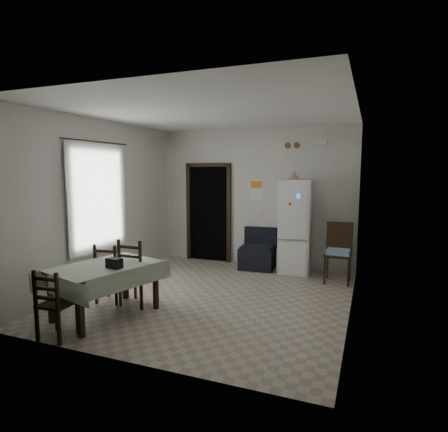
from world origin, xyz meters
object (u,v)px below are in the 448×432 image
dining_chair_near_head (57,303)px  navy_seat (257,249)px  dining_chair_far_left (111,272)px  dining_chair_far_right (138,271)px  corner_chair (338,253)px  fridge (295,227)px  dining_table (106,290)px

dining_chair_near_head → navy_seat: bearing=-112.0°
dining_chair_far_left → dining_chair_near_head: 1.32m
dining_chair_far_left → dining_chair_far_right: dining_chair_far_right is taller
corner_chair → dining_chair_far_left: corner_chair is taller
fridge → dining_table: fridge is taller
corner_chair → dining_chair_far_left: bearing=-144.2°
fridge → dining_chair_near_head: 4.54m
corner_chair → dining_table: bearing=-135.6°
dining_chair_near_head → dining_table: bearing=-99.8°
fridge → dining_chair_far_right: bearing=-128.5°
dining_chair_far_left → dining_chair_far_right: 0.47m
corner_chair → dining_chair_near_head: 4.65m
fridge → dining_chair_far_left: 3.59m
fridge → dining_chair_near_head: size_ratio=2.13×
navy_seat → dining_chair_near_head: 4.21m
dining_chair_far_right → dining_chair_near_head: (-0.24, -1.33, -0.08)m
corner_chair → dining_chair_near_head: size_ratio=1.25×
dining_chair_near_head → fridge: bearing=-121.4°
fridge → navy_seat: 0.93m
fridge → dining_table: bearing=-125.8°
dining_table → dining_chair_far_left: bearing=136.6°
dining_chair_far_left → fridge: bearing=-138.6°
dining_chair_far_right → dining_chair_near_head: size_ratio=1.18×
dining_table → dining_chair_far_right: bearing=90.0°
dining_table → dining_chair_far_right: dining_chair_far_right is taller
navy_seat → dining_chair_near_head: size_ratio=0.96×
navy_seat → dining_chair_far_right: 2.88m
dining_chair_far_right → fridge: bearing=-123.8°
dining_table → dining_chair_far_right: 0.59m
corner_chair → dining_chair_far_right: 3.53m
navy_seat → corner_chair: 1.68m
fridge → dining_chair_far_right: fridge is taller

